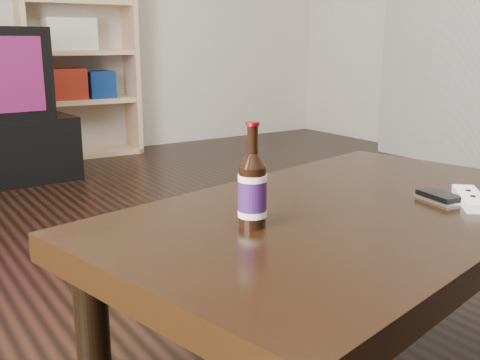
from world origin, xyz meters
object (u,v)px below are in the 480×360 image
remote (470,198)px  phone (439,197)px  coffee_table (348,230)px  beer_bottle (252,190)px  bookshelf (75,48)px

remote → phone: bearing=174.6°
coffee_table → remote: (0.25, -0.14, 0.07)m
beer_bottle → remote: beer_bottle is taller
bookshelf → phone: 3.32m
remote → beer_bottle: bearing=-151.4°
bookshelf → beer_bottle: bookshelf is taller
bookshelf → beer_bottle: 3.29m
bookshelf → coffee_table: bearing=-94.8°
beer_bottle → remote: 0.55m
phone → beer_bottle: bearing=178.1°
bookshelf → coffee_table: bookshelf is taller
bookshelf → remote: (-0.16, -3.35, -0.31)m
coffee_table → phone: phone is taller
coffee_table → remote: remote is taller
beer_bottle → remote: size_ratio=1.26×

